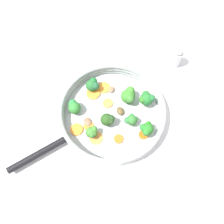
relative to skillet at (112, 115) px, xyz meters
name	(u,v)px	position (x,y,z in m)	size (l,w,h in m)	color
ground_plane	(112,115)	(0.00, 0.00, -0.01)	(4.00, 4.00, 0.00)	white
skillet	(112,115)	(0.00, 0.00, 0.00)	(0.32, 0.32, 0.01)	#B2B5B7
skillet_rim_wall	(112,111)	(0.00, 0.00, 0.03)	(0.34, 0.34, 0.04)	#ABB3B2
skillet_handle	(38,154)	(-0.10, -0.24, 0.02)	(0.02, 0.02, 0.19)	black
skillet_rivet_left	(65,128)	(-0.09, -0.13, 0.01)	(0.01, 0.01, 0.01)	#AFB2B8
skillet_rivet_right	(75,145)	(-0.03, -0.15, 0.01)	(0.01, 0.01, 0.01)	#AEB2BA
carrot_slice_0	(96,138)	(0.01, -0.10, 0.01)	(0.04, 0.04, 0.00)	#EF8E41
carrot_slice_1	(143,135)	(0.12, 0.00, 0.01)	(0.03, 0.03, 0.00)	#DC5D15
carrot_slice_2	(77,130)	(-0.06, -0.11, 0.01)	(0.04, 0.04, 0.01)	orange
carrot_slice_3	(108,103)	(-0.03, 0.02, 0.01)	(0.03, 0.03, 0.01)	#F9953E
carrot_slice_4	(119,139)	(0.07, -0.06, 0.01)	(0.03, 0.03, 0.01)	orange
carrot_slice_5	(93,93)	(-0.09, 0.02, 0.01)	(0.05, 0.05, 0.01)	orange
carrot_slice_6	(89,126)	(-0.03, -0.08, 0.01)	(0.03, 0.03, 0.01)	orange
carrot_slice_7	(104,88)	(-0.08, 0.06, 0.01)	(0.04, 0.04, 0.00)	orange
broccoli_floret_0	(146,98)	(0.06, 0.10, 0.04)	(0.05, 0.05, 0.05)	#8BA96F
broccoli_floret_1	(131,120)	(0.07, 0.01, 0.03)	(0.04, 0.03, 0.04)	#629453
broccoli_floret_2	(93,85)	(-0.11, 0.04, 0.03)	(0.05, 0.05, 0.04)	#7CA255
broccoli_floret_3	(147,129)	(0.12, 0.01, 0.04)	(0.04, 0.04, 0.05)	#89A862
broccoli_floret_4	(74,107)	(-0.10, -0.06, 0.03)	(0.04, 0.04, 0.05)	#72964F
broccoli_floret_5	(108,120)	(0.01, -0.03, 0.04)	(0.04, 0.04, 0.05)	#88AC62
broccoli_floret_6	(129,96)	(0.01, 0.07, 0.04)	(0.05, 0.05, 0.05)	#89B45E
broccoli_floret_7	(92,132)	(-0.01, -0.09, 0.03)	(0.04, 0.04, 0.04)	#6E9B5E
mushroom_piece_0	(120,111)	(0.02, 0.02, 0.01)	(0.03, 0.02, 0.01)	brown
mushroom_piece_1	(112,90)	(-0.05, 0.07, 0.01)	(0.02, 0.02, 0.01)	#8A674A
mushroom_piece_2	(88,122)	(-0.04, -0.07, 0.01)	(0.03, 0.02, 0.01)	#885F44
salt_shaker	(176,56)	(0.06, 0.30, 0.04)	(0.04, 0.04, 0.10)	silver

